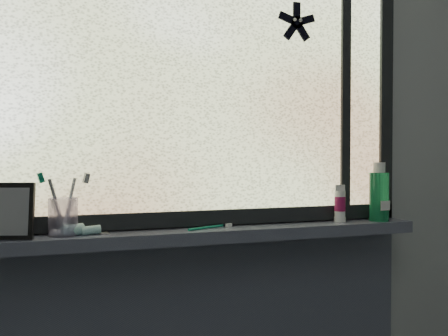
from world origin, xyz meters
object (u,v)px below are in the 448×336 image
vanity_mirror (11,211)px  toothbrush_cup (63,217)px  mouthwash_bottle (379,192)px  cream_tube (340,202)px

vanity_mirror → toothbrush_cup: vanity_mirror is taller
toothbrush_cup → mouthwash_bottle: (1.09, -0.02, 0.05)m
toothbrush_cup → mouthwash_bottle: 1.09m
toothbrush_cup → cream_tube: bearing=-0.1°
vanity_mirror → mouthwash_bottle: mouthwash_bottle is taller
vanity_mirror → cream_tube: size_ratio=1.70×
vanity_mirror → cream_tube: bearing=18.8°
toothbrush_cup → cream_tube: 0.94m
vanity_mirror → cream_tube: (1.08, 0.02, -0.01)m
vanity_mirror → mouthwash_bottle: size_ratio=0.92×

